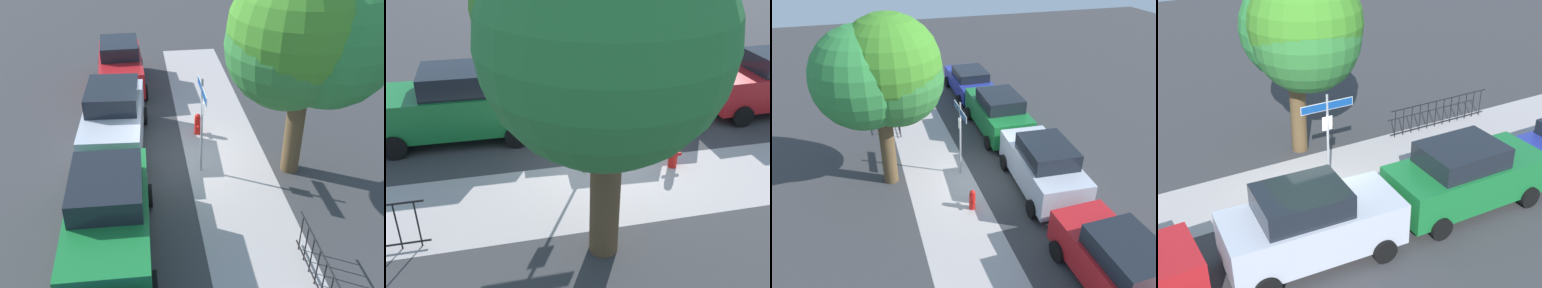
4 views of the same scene
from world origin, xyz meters
TOP-DOWN VIEW (x-y plane):
  - ground_plane at (0.00, 0.00)m, footprint 60.00×60.00m
  - sidewalk_strip at (2.00, 1.30)m, footprint 24.00×2.60m
  - street_sign at (0.57, 0.40)m, footprint 1.64×0.07m
  - shade_tree at (1.06, 3.03)m, footprint 3.61×4.57m
  - car_silver at (-1.25, -2.23)m, footprint 4.49×2.26m
  - car_green at (3.55, -2.28)m, footprint 4.65×2.20m
  - iron_fence at (6.26, 2.30)m, footprint 4.40×0.04m
  - fire_hydrant at (-1.67, 0.60)m, footprint 0.42×0.22m

SIDE VIEW (x-z plane):
  - ground_plane at x=0.00m, z-range 0.00..0.00m
  - sidewalk_strip at x=2.00m, z-range 0.00..0.00m
  - fire_hydrant at x=-1.67m, z-range -0.01..0.77m
  - iron_fence at x=6.26m, z-range 0.02..1.09m
  - car_green at x=3.55m, z-range 0.00..2.01m
  - car_silver at x=-1.25m, z-range -0.01..2.05m
  - street_sign at x=0.57m, z-range 0.63..3.72m
  - shade_tree at x=1.06m, z-range 1.09..7.40m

